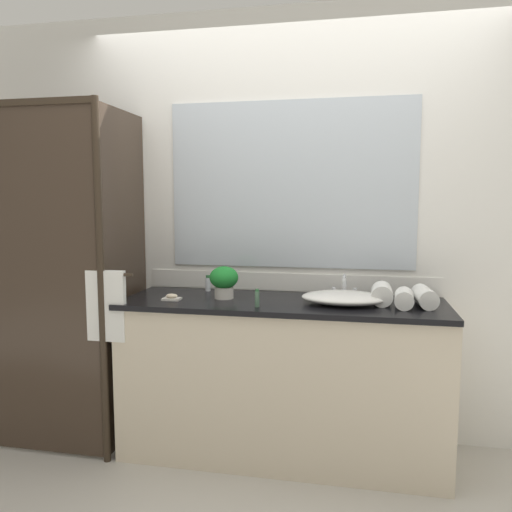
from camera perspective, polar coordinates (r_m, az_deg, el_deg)
ground_plane at (r=3.11m, az=2.92°, el=-21.63°), size 8.00×8.00×0.00m
wall_back_with_mirror at (r=3.09m, az=4.00°, el=3.53°), size 4.40×0.06×2.60m
vanity_cabinet at (r=2.93m, az=3.00°, el=-13.75°), size 1.80×0.58×0.90m
shower_enclosure at (r=3.06m, az=-21.82°, el=-2.34°), size 1.20×0.59×2.00m
sink_basin at (r=2.76m, az=9.94°, el=-4.71°), size 0.45×0.31×0.07m
faucet at (r=2.91m, az=10.04°, el=-3.83°), size 0.17×0.16×0.14m
potted_plant at (r=2.86m, az=-3.68°, el=-2.78°), size 0.16×0.16×0.19m
soap_dish at (r=2.86m, az=-9.60°, el=-4.69°), size 0.10×0.07×0.04m
amenity_bottle_body_wash at (r=2.64m, az=0.13°, el=-4.86°), size 0.02×0.02×0.10m
amenity_bottle_lotion at (r=3.11m, az=-5.51°, el=-3.15°), size 0.03×0.03×0.10m
rolled_towel_near_edge at (r=2.80m, az=18.69°, el=-4.43°), size 0.12×0.24×0.10m
rolled_towel_middle at (r=2.73m, az=16.55°, el=-4.66°), size 0.11×0.19×0.10m
rolled_towel_far_edge at (r=2.79m, az=14.18°, el=-4.22°), size 0.12×0.20×0.11m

